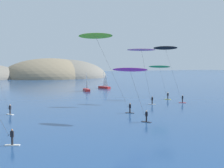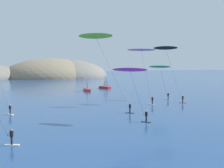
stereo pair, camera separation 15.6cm
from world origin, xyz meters
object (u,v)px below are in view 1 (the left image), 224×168
kitesurfer_green (160,69)px  sailboat_far (104,87)px  kitesurfer_pink (142,54)px  kitesurfer_black (167,53)px  kitesurfer_lime (98,41)px  kitesurfer_magenta (131,74)px  sailboat_near (86,89)px

kitesurfer_green → sailboat_far: bearing=89.0°
kitesurfer_pink → kitesurfer_green: size_ratio=1.43×
sailboat_far → kitesurfer_green: kitesurfer_green is taller
kitesurfer_black → sailboat_far: bearing=86.2°
kitesurfer_black → kitesurfer_lime: bearing=-164.8°
sailboat_far → kitesurfer_lime: size_ratio=0.43×
sailboat_far → kitesurfer_magenta: bearing=-110.7°
sailboat_near → sailboat_far: bearing=35.4°
sailboat_near → kitesurfer_green: 28.83m
kitesurfer_lime → kitesurfer_black: bearing=15.2°
kitesurfer_pink → kitesurfer_lime: size_ratio=0.84×
sailboat_near → kitesurfer_lime: bearing=-108.2°
kitesurfer_pink → sailboat_near: bearing=89.3°
sailboat_near → kitesurfer_black: kitesurfer_black is taller
sailboat_far → kitesurfer_lime: 49.53m
kitesurfer_lime → sailboat_near: bearing=71.8°
sailboat_far → kitesurfer_pink: size_ratio=0.51×
kitesurfer_lime → kitesurfer_green: size_ratio=1.69×
sailboat_far → kitesurfer_lime: bearing=-115.9°
sailboat_far → kitesurfer_magenta: 56.53m
kitesurfer_magenta → kitesurfer_lime: size_ratio=0.58×
sailboat_far → sailboat_near: bearing=-144.6°
sailboat_far → kitesurfer_magenta: kitesurfer_magenta is taller
kitesurfer_magenta → kitesurfer_black: 22.75m
kitesurfer_magenta → kitesurfer_green: (19.27, 19.42, 0.20)m
kitesurfer_lime → kitesurfer_magenta: bearing=-82.4°
kitesurfer_green → kitesurfer_magenta: bearing=-134.8°
sailboat_near → kitesurfer_pink: 34.03m
sailboat_near → kitesurfer_pink: (-0.39, -32.61, 9.71)m
kitesurfer_lime → kitesurfer_green: (20.51, 10.13, -5.22)m
kitesurfer_pink → kitesurfer_green: (8.72, 5.77, -3.26)m
sailboat_far → kitesurfer_pink: bearing=-103.4°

